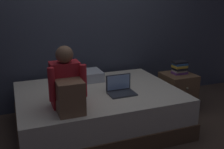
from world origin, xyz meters
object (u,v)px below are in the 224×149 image
Objects in this scene: bed at (98,109)px; pillow at (81,76)px; person_sitting at (67,86)px; nightstand at (177,91)px; laptop at (120,89)px; book_stack at (180,68)px.

bed is 0.56m from pillow.
bed is 0.80m from person_sitting.
nightstand is at bearing -12.37° from pillow.
nightstand is at bearing 17.59° from laptop.
laptop is (-1.08, -0.34, 0.29)m from nightstand.
laptop and book_stack have the same top height.
book_stack is (1.31, 0.15, 0.38)m from bed.
book_stack is at bearing -12.05° from pillow.
book_stack reaches higher than nightstand.
bed is at bearing -78.56° from pillow.
person_sitting is at bearing -138.46° from bed.
laptop is 1.15m from book_stack.
person_sitting reaches higher than book_stack.
book_stack is at bearing 17.70° from laptop.
book_stack is (1.09, 0.35, 0.07)m from laptop.
person_sitting is 0.74m from laptop.
bed is 1.37m from book_stack.
pillow is at bearing 101.44° from bed.
person_sitting reaches higher than nightstand.
book_stack is at bearing 6.56° from bed.
bed is 3.05× the size of person_sitting.
nightstand is 0.36m from book_stack.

